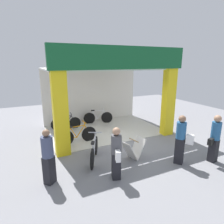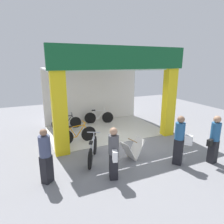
% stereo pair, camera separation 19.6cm
% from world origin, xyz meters
% --- Properties ---
extents(ground_plane, '(18.81, 18.81, 0.00)m').
position_xyz_m(ground_plane, '(0.00, 0.00, 0.00)').
color(ground_plane, gray).
rests_on(ground_plane, ground).
extents(shop_facade, '(5.60, 3.88, 3.93)m').
position_xyz_m(shop_facade, '(0.00, 1.73, 2.07)').
color(shop_facade, beige).
rests_on(shop_facade, ground).
extents(bicycle_inside_0, '(1.66, 0.45, 0.91)m').
position_xyz_m(bicycle_inside_0, '(-1.67, 0.75, 0.36)').
color(bicycle_inside_0, black).
rests_on(bicycle_inside_0, ground).
extents(bicycle_inside_1, '(1.55, 0.55, 0.88)m').
position_xyz_m(bicycle_inside_1, '(0.12, 2.94, 0.35)').
color(bicycle_inside_1, black).
rests_on(bicycle_inside_1, ground).
extents(bicycle_inside_2, '(1.49, 0.41, 0.82)m').
position_xyz_m(bicycle_inside_2, '(-1.72, 2.75, 0.33)').
color(bicycle_inside_2, black).
rests_on(bicycle_inside_2, ground).
extents(bicycle_parked_0, '(0.84, 1.55, 0.95)m').
position_xyz_m(bicycle_parked_0, '(-1.57, -0.97, 0.38)').
color(bicycle_parked_0, black).
rests_on(bicycle_parked_0, ground).
extents(sandwich_board_sign, '(0.90, 0.62, 0.73)m').
position_xyz_m(sandwich_board_sign, '(-0.26, -1.41, 0.36)').
color(sandwich_board_sign, silver).
rests_on(sandwich_board_sign, ground).
extents(pedestrian_0, '(0.38, 0.58, 1.58)m').
position_xyz_m(pedestrian_0, '(-1.36, -2.23, 0.81)').
color(pedestrian_0, black).
rests_on(pedestrian_0, ground).
extents(pedestrian_1, '(0.52, 0.59, 1.69)m').
position_xyz_m(pedestrian_1, '(0.98, -2.35, 0.87)').
color(pedestrian_1, black).
rests_on(pedestrian_1, ground).
extents(pedestrian_2, '(0.56, 0.36, 1.66)m').
position_xyz_m(pedestrian_2, '(2.11, -2.74, 0.85)').
color(pedestrian_2, black).
rests_on(pedestrian_2, ground).
extents(pedestrian_3, '(0.45, 0.45, 1.61)m').
position_xyz_m(pedestrian_3, '(-3.15, -1.61, 0.82)').
color(pedestrian_3, black).
rests_on(pedestrian_3, ground).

